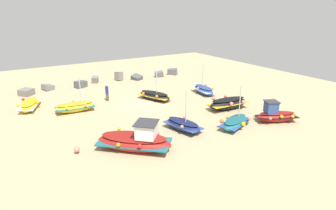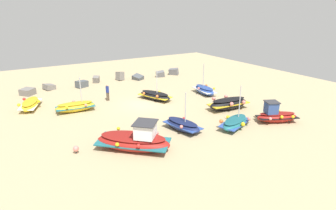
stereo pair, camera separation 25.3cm
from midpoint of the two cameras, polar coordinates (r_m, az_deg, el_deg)
name	(u,v)px [view 2 (the right image)]	position (r m, az deg, el deg)	size (l,w,h in m)	color
ground_plane	(144,104)	(28.61, -4.53, 0.17)	(49.51, 49.51, 0.00)	tan
fishing_boat_0	(235,123)	(23.58, 13.41, -3.39)	(3.61, 2.45, 3.33)	#1E6670
fishing_boat_1	(228,103)	(27.54, 12.10, 0.30)	(4.13, 2.25, 1.16)	black
fishing_boat_2	(204,90)	(32.02, 7.43, 2.97)	(1.80, 3.37, 3.34)	#2D4C9E
fishing_boat_3	(75,107)	(27.73, -17.58, -0.30)	(3.63, 1.92, 3.16)	gold
fishing_boat_4	(155,96)	(29.77, -2.36, 1.86)	(2.61, 3.93, 3.15)	black
fishing_boat_5	(30,104)	(30.11, -25.29, 0.16)	(2.55, 3.88, 0.88)	gold
fishing_boat_6	(183,125)	(22.43, 3.23, -3.98)	(2.07, 3.47, 3.17)	navy
fishing_boat_7	(276,115)	(25.63, 20.82, -1.92)	(3.67, 2.66, 1.86)	maroon
fishing_boat_8	(135,140)	(19.58, -6.22, -6.89)	(5.01, 4.88, 2.08)	maroon
person_walking	(107,91)	(29.90, -11.62, 2.67)	(0.32, 0.32, 1.73)	brown
breakwater_rocks	(104,81)	(37.02, -12.26, 4.75)	(20.52, 2.85, 1.38)	slate
mooring_buoy_0	(76,149)	(19.96, -17.38, -8.23)	(0.39, 0.39, 0.54)	#3F3F42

